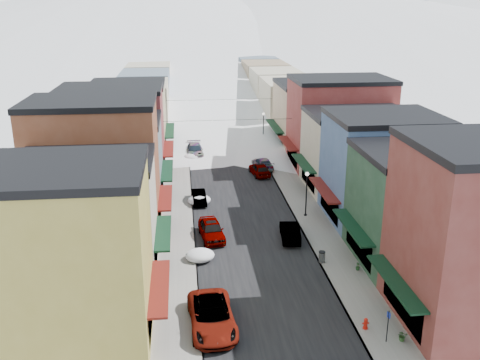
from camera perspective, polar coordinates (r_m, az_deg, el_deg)
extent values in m
cube|color=black|center=(89.03, -2.39, 5.18)|extent=(10.00, 160.00, 0.01)
cube|color=gray|center=(88.82, -6.66, 5.09)|extent=(3.20, 160.00, 0.15)
cube|color=gray|center=(89.68, 1.84, 5.33)|extent=(3.20, 160.00, 0.15)
cube|color=slate|center=(88.82, -5.65, 5.12)|extent=(0.10, 160.00, 0.15)
cube|color=slate|center=(89.48, 0.85, 5.31)|extent=(0.10, 160.00, 0.15)
cube|color=#B09D40|center=(34.72, -18.13, -8.02)|extent=(10.00, 8.50, 11.00)
cube|color=black|center=(32.66, -19.12, 1.07)|extent=(10.20, 8.70, 0.50)
cube|color=#621510|center=(35.05, -8.59, -11.24)|extent=(1.20, 7.22, 0.15)
cube|color=beige|center=(42.74, -15.83, -4.18)|extent=(10.00, 8.00, 9.00)
cube|color=black|center=(41.20, -16.40, 1.93)|extent=(10.20, 8.20, 0.50)
cube|color=black|center=(42.64, -8.21, -5.59)|extent=(1.20, 6.80, 0.15)
cube|color=brown|center=(49.76, -15.14, 0.93)|extent=(11.00, 8.00, 12.00)
cube|color=black|center=(48.32, -15.76, 8.02)|extent=(11.20, 8.20, 0.50)
cube|color=#621510|center=(50.05, -7.97, -1.87)|extent=(1.20, 6.80, 0.15)
cube|color=slate|center=(58.24, -13.34, 1.82)|extent=(10.00, 9.00, 8.50)
cube|color=black|center=(57.16, -13.67, 6.14)|extent=(10.20, 9.20, 0.50)
cube|color=black|center=(58.10, -7.78, 1.03)|extent=(1.20, 7.65, 0.15)
cube|color=maroon|center=(66.75, -13.39, 4.81)|extent=(12.00, 9.00, 10.50)
cube|color=black|center=(65.72, -13.75, 9.47)|extent=(12.20, 9.20, 0.50)
cube|color=#621510|center=(66.75, -7.63, 3.33)|extent=(1.20, 7.65, 0.15)
cube|color=tan|center=(76.45, -11.77, 6.24)|extent=(10.00, 11.00, 9.50)
cube|color=black|center=(75.58, -12.02, 9.94)|extent=(10.20, 11.20, 0.50)
cube|color=black|center=(76.45, -7.50, 5.27)|extent=(1.20, 9.35, 0.15)
cube|color=black|center=(36.66, 16.24, -10.40)|extent=(1.20, 7.65, 0.15)
cube|color=#1E3F2A|center=(45.75, 18.73, -2.95)|extent=(10.00, 9.00, 9.00)
cube|color=black|center=(44.32, 19.35, 2.78)|extent=(10.20, 9.20, 0.50)
cube|color=black|center=(44.22, 11.92, -4.91)|extent=(1.20, 7.65, 0.15)
cube|color=#3E5D8E|center=(53.39, 14.85, 1.02)|extent=(10.00, 9.00, 10.00)
cube|color=black|center=(52.12, 15.33, 6.53)|extent=(10.20, 9.20, 0.50)
cube|color=#621510|center=(52.23, 8.94, -1.04)|extent=(1.20, 7.65, 0.15)
cube|color=#C0B89B|center=(61.88, 12.33, 2.86)|extent=(11.00, 9.00, 8.50)
cube|color=black|center=(60.86, 12.62, 6.95)|extent=(11.20, 9.20, 0.50)
cube|color=black|center=(60.53, 6.77, 1.78)|extent=(1.20, 7.65, 0.15)
cube|color=maroon|center=(70.05, 10.51, 5.84)|extent=(12.00, 9.00, 11.00)
cube|color=black|center=(69.05, 10.79, 10.50)|extent=(12.20, 9.20, 0.50)
cube|color=#621510|center=(69.00, 5.13, 3.92)|extent=(1.20, 7.65, 0.15)
cube|color=tan|center=(79.42, 7.74, 6.72)|extent=(10.00, 11.00, 9.00)
cube|color=black|center=(78.61, 7.89, 10.11)|extent=(10.20, 11.20, 0.50)
cube|color=black|center=(78.55, 3.71, 5.75)|extent=(1.20, 9.35, 0.15)
cube|color=gray|center=(90.22, -10.53, 7.66)|extent=(9.00, 13.00, 8.00)
cube|color=gray|center=(91.81, 5.37, 8.07)|extent=(9.00, 13.00, 8.00)
cube|color=gray|center=(103.98, -10.02, 9.10)|extent=(9.00, 13.00, 8.00)
cube|color=gray|center=(105.36, 3.85, 9.45)|extent=(9.00, 13.00, 8.00)
cube|color=gray|center=(117.80, -9.63, 10.19)|extent=(9.00, 13.00, 8.00)
cube|color=gray|center=(119.02, 2.67, 10.51)|extent=(9.00, 13.00, 8.00)
cube|color=gray|center=(131.66, -9.32, 11.06)|extent=(9.00, 13.00, 8.00)
cube|color=gray|center=(132.75, 1.73, 11.35)|extent=(9.00, 13.00, 8.00)
cube|color=silver|center=(251.93, -5.13, 15.12)|extent=(360.00, 40.00, 12.00)
cone|color=white|center=(302.44, -11.40, 17.48)|extent=(300.00, 300.00, 34.00)
cone|color=white|center=(306.03, 8.45, 17.27)|extent=(320.00, 320.00, 30.00)
cone|color=white|center=(362.07, 23.72, 15.82)|extent=(280.00, 280.00, 26.00)
cylinder|color=black|center=(68.21, -1.28, 6.41)|extent=(16.40, 0.04, 0.04)
cylinder|color=black|center=(82.89, -2.20, 8.56)|extent=(16.40, 0.04, 0.04)
imported|color=silver|center=(36.19, -3.02, -14.31)|extent=(3.24, 6.42, 1.74)
imported|color=#A4A6AC|center=(48.66, -3.06, -5.30)|extent=(2.54, 5.18, 1.70)
imported|color=black|center=(57.19, -4.40, -1.83)|extent=(1.62, 4.09, 1.33)
imported|color=#95969C|center=(74.61, -4.85, 3.16)|extent=(2.42, 5.75, 1.66)
imported|color=black|center=(48.68, 5.35, -5.48)|extent=(2.03, 4.68, 1.50)
imported|color=gray|center=(66.10, 2.09, 1.16)|extent=(2.49, 4.85, 1.58)
imported|color=black|center=(68.75, 2.43, 1.78)|extent=(2.54, 5.14, 1.44)
imported|color=gray|center=(85.49, -3.06, 5.17)|extent=(1.99, 4.78, 1.62)
imported|color=silver|center=(90.65, -1.25, 5.96)|extent=(2.74, 5.87, 1.63)
cylinder|color=red|center=(37.16, 13.22, -15.10)|extent=(0.34, 0.34, 0.10)
cylinder|color=red|center=(37.02, 13.24, -14.77)|extent=(0.24, 0.24, 0.60)
sphere|color=red|center=(36.84, 13.28, -14.33)|extent=(0.26, 0.26, 0.26)
cylinder|color=red|center=(36.97, 13.26, -14.64)|extent=(0.45, 0.10, 0.10)
cylinder|color=black|center=(35.67, 15.47, -14.82)|extent=(0.06, 0.06, 2.23)
cube|color=#1C309F|center=(35.24, 15.58, -13.72)|extent=(0.12, 0.29, 0.41)
cylinder|color=#55575A|center=(44.71, 8.72, -8.13)|extent=(0.51, 0.51, 0.88)
cylinder|color=black|center=(44.51, 8.75, -7.60)|extent=(0.55, 0.55, 0.06)
cylinder|color=black|center=(53.98, 7.00, -3.70)|extent=(0.31, 0.31, 0.10)
cylinder|color=black|center=(53.24, 7.08, -1.67)|extent=(0.13, 0.13, 4.19)
sphere|color=white|center=(52.52, 7.18, 0.64)|extent=(0.38, 0.38, 0.38)
cylinder|color=black|center=(80.86, 2.48, 3.96)|extent=(0.33, 0.33, 0.11)
cylinder|color=black|center=(80.35, 2.51, 5.42)|extent=(0.13, 0.13, 4.35)
sphere|color=white|center=(79.86, 2.53, 7.05)|extent=(0.39, 0.39, 0.39)
imported|color=#2F5727|center=(36.46, 16.95, -15.63)|extent=(0.71, 0.65, 0.68)
imported|color=#254E23|center=(44.06, 12.46, -8.99)|extent=(0.48, 0.48, 0.61)
ellipsoid|color=white|center=(44.78, -4.30, -8.02)|extent=(2.43, 2.05, 1.03)
ellipsoid|color=white|center=(45.97, -4.10, -7.63)|extent=(1.04, 0.93, 0.52)
ellipsoid|color=white|center=(56.76, -4.38, -2.14)|extent=(2.45, 2.07, 1.04)
ellipsoid|color=white|center=(57.98, -4.22, -1.96)|extent=(1.05, 0.94, 0.52)
ellipsoid|color=white|center=(72.70, -5.16, 2.45)|extent=(2.27, 1.92, 0.96)
ellipsoid|color=white|center=(73.92, -5.02, 2.54)|extent=(0.97, 0.87, 0.48)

